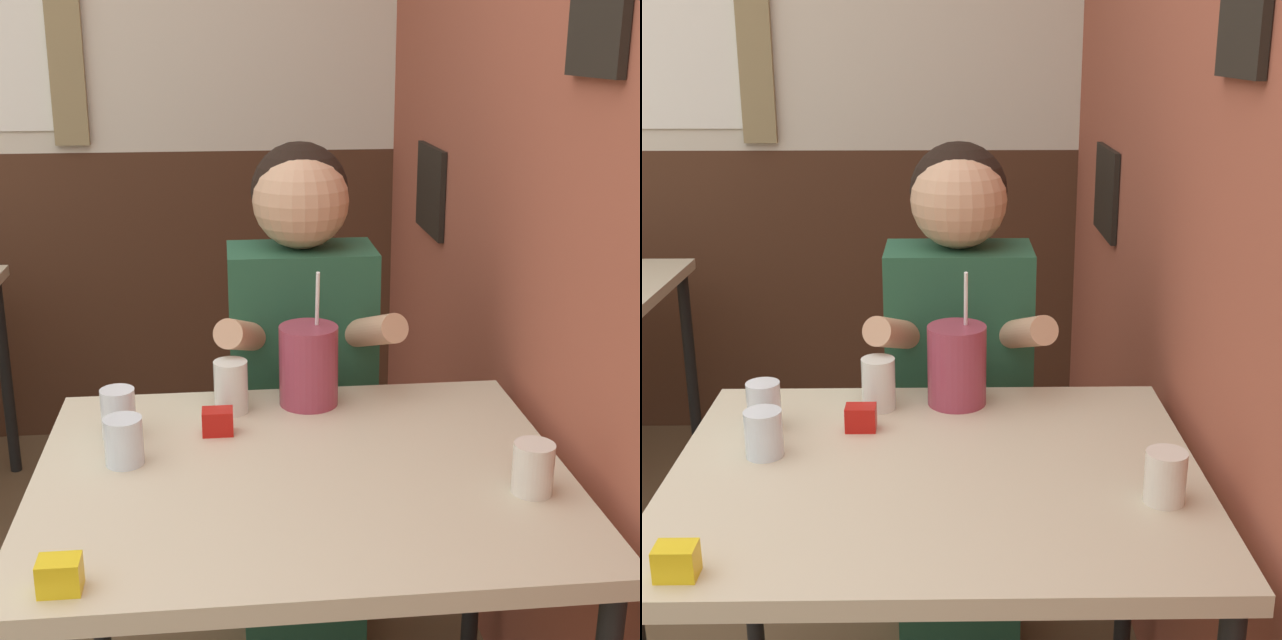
% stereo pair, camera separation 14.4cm
% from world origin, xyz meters
% --- Properties ---
extents(brick_wall_right, '(0.08, 4.21, 2.70)m').
position_xyz_m(brick_wall_right, '(1.44, 1.10, 1.35)').
color(brick_wall_right, '#9E4C38').
rests_on(brick_wall_right, ground_plane).
extents(back_wall, '(5.82, 0.09, 2.70)m').
position_xyz_m(back_wall, '(-0.01, 2.24, 1.36)').
color(back_wall, beige).
rests_on(back_wall, ground_plane).
extents(main_table, '(0.95, 0.78, 0.76)m').
position_xyz_m(main_table, '(0.90, 0.33, 0.68)').
color(main_table, beige).
rests_on(main_table, ground_plane).
extents(person_seated, '(0.42, 0.42, 1.27)m').
position_xyz_m(person_seated, '(0.95, 0.89, 0.69)').
color(person_seated, '#235138').
rests_on(person_seated, ground_plane).
extents(cocktail_pitcher, '(0.12, 0.12, 0.29)m').
position_xyz_m(cocktail_pitcher, '(0.94, 0.63, 0.84)').
color(cocktail_pitcher, '#99384C').
rests_on(cocktail_pitcher, main_table).
extents(glass_near_pitcher, '(0.07, 0.07, 0.10)m').
position_xyz_m(glass_near_pitcher, '(0.56, 0.50, 0.80)').
color(glass_near_pitcher, silver).
rests_on(glass_near_pitcher, main_table).
extents(glass_center, '(0.07, 0.07, 0.11)m').
position_xyz_m(glass_center, '(0.78, 0.61, 0.81)').
color(glass_center, silver).
rests_on(glass_center, main_table).
extents(glass_far_side, '(0.07, 0.07, 0.09)m').
position_xyz_m(glass_far_side, '(1.28, 0.21, 0.80)').
color(glass_far_side, silver).
rests_on(glass_far_side, main_table).
extents(glass_by_brick, '(0.07, 0.07, 0.09)m').
position_xyz_m(glass_by_brick, '(0.58, 0.39, 0.80)').
color(glass_by_brick, silver).
rests_on(glass_by_brick, main_table).
extents(condiment_ketchup, '(0.06, 0.04, 0.05)m').
position_xyz_m(condiment_ketchup, '(0.75, 0.50, 0.78)').
color(condiment_ketchup, '#B7140F').
rests_on(condiment_ketchup, main_table).
extents(condiment_mustard, '(0.06, 0.04, 0.05)m').
position_xyz_m(condiment_mustard, '(0.53, 0.00, 0.78)').
color(condiment_mustard, yellow).
rests_on(condiment_mustard, main_table).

